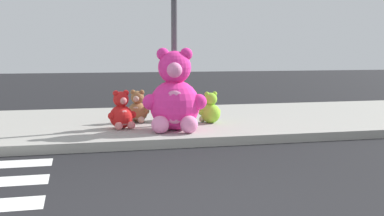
{
  "coord_description": "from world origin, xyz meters",
  "views": [
    {
      "loc": [
        -0.75,
        -4.19,
        1.5
      ],
      "look_at": [
        1.13,
        3.6,
        0.55
      ],
      "focal_mm": 45.28,
      "sensor_mm": 36.0,
      "label": 1
    }
  ],
  "objects_px": {
    "sign_pole": "(174,31)",
    "plush_brown": "(137,109)",
    "plush_pink_large": "(175,98)",
    "plush_red": "(122,113)",
    "plush_lime": "(210,110)",
    "plush_lavender": "(175,106)"
  },
  "relations": [
    {
      "from": "plush_pink_large",
      "to": "plush_lavender",
      "type": "xyz_separation_m",
      "value": [
        0.24,
        1.13,
        -0.27
      ]
    },
    {
      "from": "plush_lavender",
      "to": "plush_brown",
      "type": "distance_m",
      "value": 0.74
    },
    {
      "from": "plush_lime",
      "to": "plush_brown",
      "type": "distance_m",
      "value": 1.38
    },
    {
      "from": "plush_pink_large",
      "to": "sign_pole",
      "type": "bearing_deg",
      "value": 78.77
    },
    {
      "from": "plush_lime",
      "to": "plush_lavender",
      "type": "bearing_deg",
      "value": 142.31
    },
    {
      "from": "plush_red",
      "to": "plush_lime",
      "type": "bearing_deg",
      "value": 9.06
    },
    {
      "from": "plush_pink_large",
      "to": "plush_lavender",
      "type": "bearing_deg",
      "value": 78.25
    },
    {
      "from": "plush_lime",
      "to": "plush_red",
      "type": "bearing_deg",
      "value": -170.94
    },
    {
      "from": "plush_brown",
      "to": "plush_red",
      "type": "bearing_deg",
      "value": -117.88
    },
    {
      "from": "sign_pole",
      "to": "plush_pink_large",
      "type": "xyz_separation_m",
      "value": [
        -0.12,
        -0.59,
        -1.14
      ]
    },
    {
      "from": "sign_pole",
      "to": "plush_brown",
      "type": "distance_m",
      "value": 1.66
    },
    {
      "from": "sign_pole",
      "to": "plush_pink_large",
      "type": "distance_m",
      "value": 1.29
    },
    {
      "from": "plush_red",
      "to": "plush_brown",
      "type": "distance_m",
      "value": 0.78
    },
    {
      "from": "plush_red",
      "to": "plush_brown",
      "type": "height_order",
      "value": "plush_red"
    },
    {
      "from": "sign_pole",
      "to": "plush_brown",
      "type": "bearing_deg",
      "value": 140.62
    },
    {
      "from": "plush_pink_large",
      "to": "plush_red",
      "type": "distance_m",
      "value": 1.0
    },
    {
      "from": "plush_pink_large",
      "to": "plush_red",
      "type": "relative_size",
      "value": 2.09
    },
    {
      "from": "sign_pole",
      "to": "plush_red",
      "type": "height_order",
      "value": "sign_pole"
    },
    {
      "from": "sign_pole",
      "to": "plush_red",
      "type": "distance_m",
      "value": 1.74
    },
    {
      "from": "plush_pink_large",
      "to": "plush_brown",
      "type": "height_order",
      "value": "plush_pink_large"
    },
    {
      "from": "sign_pole",
      "to": "plush_red",
      "type": "xyz_separation_m",
      "value": [
        -0.98,
        -0.18,
        -1.43
      ]
    },
    {
      "from": "sign_pole",
      "to": "plush_lavender",
      "type": "height_order",
      "value": "sign_pole"
    }
  ]
}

